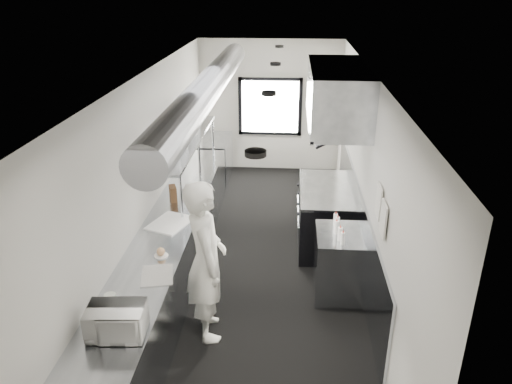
% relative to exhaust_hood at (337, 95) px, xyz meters
% --- Properties ---
extents(floor, '(3.00, 8.00, 0.01)m').
position_rel_exhaust_hood_xyz_m(floor, '(-1.10, -0.70, -2.39)').
color(floor, black).
rests_on(floor, ground).
extents(ceiling, '(3.00, 8.00, 0.01)m').
position_rel_exhaust_hood_xyz_m(ceiling, '(-1.10, -0.70, 0.41)').
color(ceiling, beige).
rests_on(ceiling, wall_back).
extents(wall_back, '(3.00, 0.02, 2.80)m').
position_rel_exhaust_hood_xyz_m(wall_back, '(-1.10, 3.30, -0.99)').
color(wall_back, beige).
rests_on(wall_back, floor).
extents(wall_left, '(0.02, 8.00, 2.80)m').
position_rel_exhaust_hood_xyz_m(wall_left, '(-2.60, -0.70, -0.99)').
color(wall_left, beige).
rests_on(wall_left, floor).
extents(wall_right, '(0.02, 8.00, 2.80)m').
position_rel_exhaust_hood_xyz_m(wall_right, '(0.40, -0.70, -0.99)').
color(wall_right, beige).
rests_on(wall_right, floor).
extents(wall_cladding, '(0.03, 5.50, 1.10)m').
position_rel_exhaust_hood_xyz_m(wall_cladding, '(0.38, -0.40, -1.84)').
color(wall_cladding, '#90979D').
rests_on(wall_cladding, wall_right).
extents(hvac_duct, '(0.40, 6.40, 0.40)m').
position_rel_exhaust_hood_xyz_m(hvac_duct, '(-1.80, -0.30, 0.16)').
color(hvac_duct, gray).
rests_on(hvac_duct, ceiling).
extents(service_window, '(1.36, 0.05, 1.25)m').
position_rel_exhaust_hood_xyz_m(service_window, '(-1.10, 3.26, -0.99)').
color(service_window, white).
rests_on(service_window, wall_back).
extents(exhaust_hood, '(0.81, 2.20, 0.88)m').
position_rel_exhaust_hood_xyz_m(exhaust_hood, '(0.00, 0.00, 0.00)').
color(exhaust_hood, '#90979D').
rests_on(exhaust_hood, ceiling).
extents(prep_counter, '(0.70, 6.00, 0.90)m').
position_rel_exhaust_hood_xyz_m(prep_counter, '(-2.25, -1.20, -1.94)').
color(prep_counter, '#90979D').
rests_on(prep_counter, floor).
extents(pass_shelf, '(0.45, 3.00, 0.68)m').
position_rel_exhaust_hood_xyz_m(pass_shelf, '(-2.29, 0.30, -0.86)').
color(pass_shelf, '#90979D').
rests_on(pass_shelf, prep_counter).
extents(range, '(0.88, 1.60, 0.94)m').
position_rel_exhaust_hood_xyz_m(range, '(-0.06, 0.00, -1.92)').
color(range, black).
rests_on(range, floor).
extents(bottle_station, '(0.65, 0.80, 0.90)m').
position_rel_exhaust_hood_xyz_m(bottle_station, '(0.05, -1.40, -1.94)').
color(bottle_station, '#90979D').
rests_on(bottle_station, floor).
extents(far_work_table, '(0.70, 1.20, 0.90)m').
position_rel_exhaust_hood_xyz_m(far_work_table, '(-2.25, 2.50, -1.94)').
color(far_work_table, '#90979D').
rests_on(far_work_table, floor).
extents(notice_sheet_a, '(0.02, 0.28, 0.38)m').
position_rel_exhaust_hood_xyz_m(notice_sheet_a, '(0.37, -1.90, -0.79)').
color(notice_sheet_a, silver).
rests_on(notice_sheet_a, wall_right).
extents(notice_sheet_b, '(0.02, 0.28, 0.38)m').
position_rel_exhaust_hood_xyz_m(notice_sheet_b, '(0.37, -2.25, -0.84)').
color(notice_sheet_b, silver).
rests_on(notice_sheet_b, wall_right).
extents(line_cook, '(0.65, 0.82, 1.96)m').
position_rel_exhaust_hood_xyz_m(line_cook, '(-1.56, -2.31, -1.41)').
color(line_cook, white).
rests_on(line_cook, floor).
extents(microwave, '(0.51, 0.41, 0.29)m').
position_rel_exhaust_hood_xyz_m(microwave, '(-2.19, -3.50, -1.34)').
color(microwave, silver).
rests_on(microwave, prep_counter).
extents(deli_tub_a, '(0.17, 0.17, 0.11)m').
position_rel_exhaust_hood_xyz_m(deli_tub_a, '(-2.44, -3.37, -1.44)').
color(deli_tub_a, silver).
rests_on(deli_tub_a, prep_counter).
extents(deli_tub_b, '(0.16, 0.16, 0.09)m').
position_rel_exhaust_hood_xyz_m(deli_tub_b, '(-2.43, -3.03, -1.45)').
color(deli_tub_b, silver).
rests_on(deli_tub_b, prep_counter).
extents(newspaper, '(0.43, 0.49, 0.01)m').
position_rel_exhaust_hood_xyz_m(newspaper, '(-2.08, -2.52, -1.49)').
color(newspaper, white).
rests_on(newspaper, prep_counter).
extents(small_plate, '(0.17, 0.17, 0.01)m').
position_rel_exhaust_hood_xyz_m(small_plate, '(-2.14, -2.11, -1.48)').
color(small_plate, white).
rests_on(small_plate, prep_counter).
extents(pastry, '(0.10, 0.10, 0.10)m').
position_rel_exhaust_hood_xyz_m(pastry, '(-2.14, -2.11, -1.43)').
color(pastry, '#DEA774').
rests_on(pastry, small_plate).
extents(cutting_board, '(0.61, 0.70, 0.02)m').
position_rel_exhaust_hood_xyz_m(cutting_board, '(-2.23, -1.27, -1.48)').
color(cutting_board, white).
rests_on(cutting_board, prep_counter).
extents(knife_block, '(0.16, 0.22, 0.22)m').
position_rel_exhaust_hood_xyz_m(knife_block, '(-2.35, -0.53, -1.38)').
color(knife_block, brown).
rests_on(knife_block, prep_counter).
extents(plate_stack_a, '(0.29, 0.29, 0.25)m').
position_rel_exhaust_hood_xyz_m(plate_stack_a, '(-2.32, -0.50, -0.69)').
color(plate_stack_a, white).
rests_on(plate_stack_a, pass_shelf).
extents(plate_stack_b, '(0.24, 0.24, 0.31)m').
position_rel_exhaust_hood_xyz_m(plate_stack_b, '(-2.30, -0.10, -0.67)').
color(plate_stack_b, white).
rests_on(plate_stack_b, pass_shelf).
extents(plate_stack_c, '(0.26, 0.26, 0.35)m').
position_rel_exhaust_hood_xyz_m(plate_stack_c, '(-2.29, 0.62, -0.64)').
color(plate_stack_c, white).
rests_on(plate_stack_c, pass_shelf).
extents(plate_stack_d, '(0.29, 0.29, 0.38)m').
position_rel_exhaust_hood_xyz_m(plate_stack_d, '(-2.32, 1.04, -0.63)').
color(plate_stack_d, white).
rests_on(plate_stack_d, pass_shelf).
extents(squeeze_bottle_a, '(0.07, 0.07, 0.16)m').
position_rel_exhaust_hood_xyz_m(squeeze_bottle_a, '(0.03, -1.67, -1.41)').
color(squeeze_bottle_a, white).
rests_on(squeeze_bottle_a, bottle_station).
extents(squeeze_bottle_b, '(0.06, 0.06, 0.18)m').
position_rel_exhaust_hood_xyz_m(squeeze_bottle_b, '(0.01, -1.57, -1.40)').
color(squeeze_bottle_b, white).
rests_on(squeeze_bottle_b, bottle_station).
extents(squeeze_bottle_c, '(0.07, 0.07, 0.18)m').
position_rel_exhaust_hood_xyz_m(squeeze_bottle_c, '(-0.03, -1.40, -1.40)').
color(squeeze_bottle_c, white).
rests_on(squeeze_bottle_c, bottle_station).
extents(squeeze_bottle_d, '(0.06, 0.06, 0.16)m').
position_rel_exhaust_hood_xyz_m(squeeze_bottle_d, '(0.00, -1.25, -1.41)').
color(squeeze_bottle_d, white).
rests_on(squeeze_bottle_d, bottle_station).
extents(squeeze_bottle_e, '(0.07, 0.07, 0.16)m').
position_rel_exhaust_hood_xyz_m(squeeze_bottle_e, '(-0.02, -1.15, -1.41)').
color(squeeze_bottle_e, white).
rests_on(squeeze_bottle_e, bottle_station).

